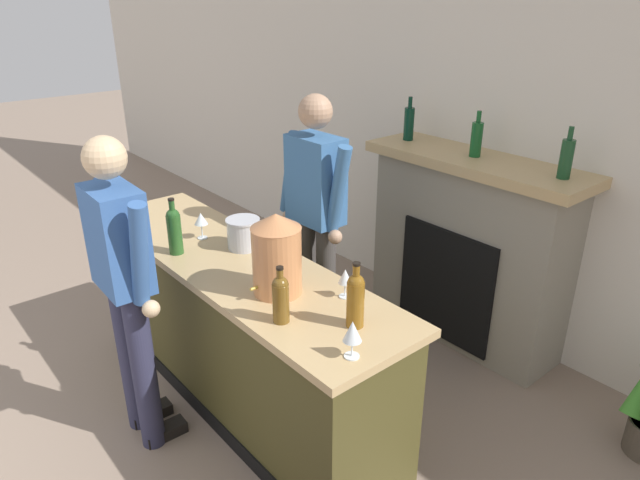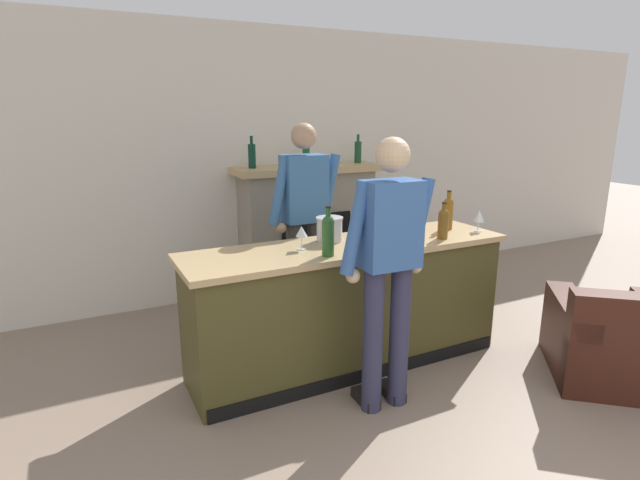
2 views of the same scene
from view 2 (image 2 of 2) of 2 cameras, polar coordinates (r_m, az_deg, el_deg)
name	(u,v)px [view 2 (image 2 of 2)]	position (r m, az deg, el deg)	size (l,w,h in m)	color
wall_back_panel	(244,165)	(5.26, -8.67, 8.48)	(12.00, 0.07, 2.75)	silver
bar_counter	(348,305)	(3.82, 3.26, -7.42)	(2.48, 0.66, 0.96)	#46401E
fireplace_stone	(308,228)	(5.35, -1.42, 1.34)	(1.57, 0.52, 1.68)	gray
armchair_black	(616,346)	(4.26, 30.72, -10.37)	(1.19, 1.20, 0.75)	#3B1A11
potted_plant_corner	(425,253)	(6.05, 11.91, -1.48)	(0.36, 0.36, 0.63)	#4E4438
person_customer	(388,265)	(3.13, 7.81, -2.87)	(0.66, 0.31, 1.76)	#2E2F49
person_bartender	(305,221)	(4.20, -1.78, 2.19)	(0.66, 0.30, 1.82)	#413C39
copper_dispenser	(406,210)	(3.85, 9.79, 3.38)	(0.25, 0.29, 0.43)	#C47E4E
ice_bucket_steel	(329,229)	(3.72, 1.08, 1.25)	(0.20, 0.20, 0.18)	silver
wine_bottle_port_short	(448,212)	(4.23, 14.43, 3.14)	(0.08, 0.08, 0.32)	brown
wine_bottle_riesling_slim	(443,222)	(3.90, 13.91, 1.99)	(0.08, 0.08, 0.28)	brown
wine_bottle_merlot_tall	(328,234)	(3.32, 0.93, 0.72)	(0.08, 0.08, 0.34)	#255220
wine_glass_back_row	(479,217)	(4.22, 17.71, 2.55)	(0.08, 0.08, 0.17)	silver
wine_glass_front_right	(302,232)	(3.48, -2.13, 0.90)	(0.08, 0.08, 0.17)	silver
wine_glass_near_bucket	(415,215)	(4.20, 10.77, 2.78)	(0.07, 0.07, 0.16)	silver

